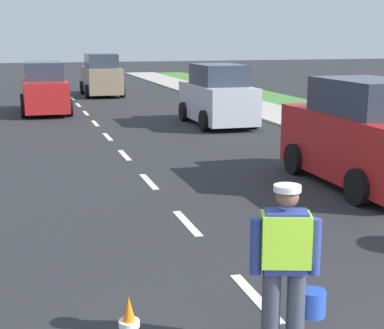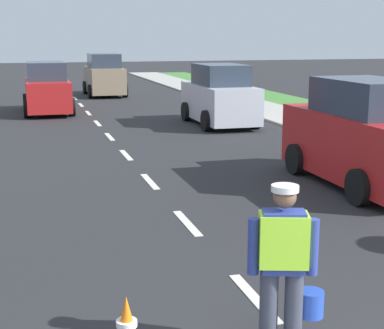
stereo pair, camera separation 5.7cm
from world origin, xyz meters
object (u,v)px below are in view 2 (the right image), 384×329
(car_parked_curbside, at_px, (364,137))
(car_outgoing_far, at_px, (104,76))
(traffic_cone_near, at_px, (127,328))
(car_parked_far, at_px, (220,97))
(car_oncoming_second, at_px, (47,90))
(road_worker, at_px, (285,260))

(car_parked_curbside, relative_size, car_outgoing_far, 1.08)
(traffic_cone_near, height_order, car_outgoing_far, car_outgoing_far)
(car_parked_far, bearing_deg, car_outgoing_far, 101.86)
(car_oncoming_second, relative_size, car_outgoing_far, 1.03)
(road_worker, bearing_deg, traffic_cone_near, 170.65)
(car_parked_far, bearing_deg, car_oncoming_second, 138.21)
(traffic_cone_near, xyz_separation_m, car_outgoing_far, (3.28, 26.02, 0.68))
(car_oncoming_second, bearing_deg, car_outgoing_far, 64.41)
(traffic_cone_near, height_order, car_parked_curbside, car_parked_curbside)
(road_worker, height_order, car_parked_curbside, car_parked_curbside)
(road_worker, xyz_separation_m, car_oncoming_second, (-1.35, 19.70, 0.00))
(traffic_cone_near, relative_size, car_parked_far, 0.16)
(road_worker, distance_m, car_parked_curbside, 7.13)
(road_worker, relative_size, car_parked_curbside, 0.39)
(road_worker, distance_m, car_oncoming_second, 19.74)
(traffic_cone_near, distance_m, car_parked_curbside, 7.98)
(car_oncoming_second, bearing_deg, car_parked_curbside, -68.01)
(road_worker, relative_size, car_parked_far, 0.41)
(road_worker, bearing_deg, car_outgoing_far, 86.10)
(car_parked_curbside, distance_m, car_outgoing_far, 20.73)
(car_oncoming_second, bearing_deg, traffic_cone_near, -90.41)
(car_parked_far, distance_m, car_outgoing_far, 11.79)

